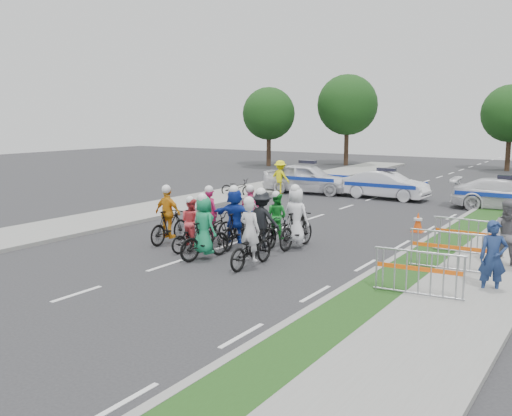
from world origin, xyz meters
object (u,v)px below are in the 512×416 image
Objects in this scene: rider_3 at (169,221)px; barrier_2 at (468,238)px; rider_2 at (192,230)px; rider_7 at (296,223)px; cone_0 at (418,222)px; tree_4 at (511,114)px; cone_1 at (507,210)px; spectator_1 at (509,236)px; police_car_2 at (508,195)px; rider_9 at (251,217)px; rider_4 at (262,228)px; parked_bike at (237,188)px; police_car_0 at (307,178)px; spectator_0 at (493,258)px; tree_0 at (269,114)px; police_car_1 at (386,185)px; barrier_1 at (449,253)px; rider_0 at (251,244)px; barrier_0 at (419,276)px; rider_5 at (235,222)px; tree_3 at (347,105)px; marshal_hiviz at (280,177)px; rider_1 at (205,234)px; rider_8 at (277,224)px.

barrier_2 is (8.45, 3.35, -0.17)m from rider_3.
rider_7 is at bearing -130.91° from rider_2.
cone_0 is 26.02m from tree_4.
barrier_2 is at bearing -88.71° from cone_1.
spectator_1 is 0.96× the size of barrier_2.
spectator_1 is (1.77, -10.57, 0.28)m from police_car_2.
rider_9 is (-1.97, 0.49, -0.08)m from rider_7.
rider_4 is 11.89m from parked_bike.
police_car_0 is 2.68× the size of spectator_0.
barrier_2 is 7.30m from cone_1.
spectator_1 is 5.32m from cone_0.
tree_0 reaches higher than rider_9.
barrier_1 is at bearing -150.55° from police_car_1.
tree_4 is at bearing -89.46° from rider_7.
rider_3 is at bearing -127.89° from cone_1.
rider_7 is at bearing -160.21° from barrier_2.
tree_0 is 1.00× the size of tree_4.
rider_2 is (-2.49, 0.57, -0.01)m from rider_0.
barrier_0 is 2.51m from barrier_1.
barrier_2 is (6.31, 2.68, -0.26)m from rider_5.
rider_9 is at bearing -91.28° from rider_2.
rider_9 is 29.45m from tree_3.
barrier_1 is (5.25, 0.70, -0.20)m from rider_4.
rider_3 is 13.20m from police_car_0.
rider_0 is 14.42m from police_car_2.
tree_4 is at bearing -87.00° from rider_2.
marshal_hiviz is at bearing -111.50° from tree_4.
barrier_0 is at bearing -140.69° from parked_bike.
rider_2 is at bearing 17.41° from rider_4.
rider_1 is 8.14m from cone_0.
rider_8 is (-0.27, 1.31, -0.12)m from rider_4.
spectator_1 is at bearing -143.67° from police_car_1.
police_car_1 is at bearing -78.89° from rider_1.
parked_bike is (-5.94, 7.70, -0.23)m from rider_9.
tree_0 reaches higher than rider_0.
police_car_0 reaches higher than barrier_0.
rider_3 reaches higher than rider_2.
spectator_1 is 1.10× the size of marshal_hiviz.
tree_3 is (-13.38, 23.70, 4.55)m from cone_0.
police_car_2 is 12.95m from spectator_0.
tree_0 reaches higher than rider_1.
rider_5 is 0.43× the size of police_car_0.
rider_0 reaches higher than rider_1.
parked_bike is (-12.64, 11.12, -0.10)m from barrier_0.
rider_5 reaches higher than rider_8.
tree_3 is at bearing 32.41° from police_car_1.
cone_0 is (3.99, 5.49, -0.48)m from rider_5.
barrier_1 is (0.00, 2.51, 0.00)m from barrier_0.
rider_3 is 0.97× the size of rider_5.
rider_7 is 5.13m from cone_0.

